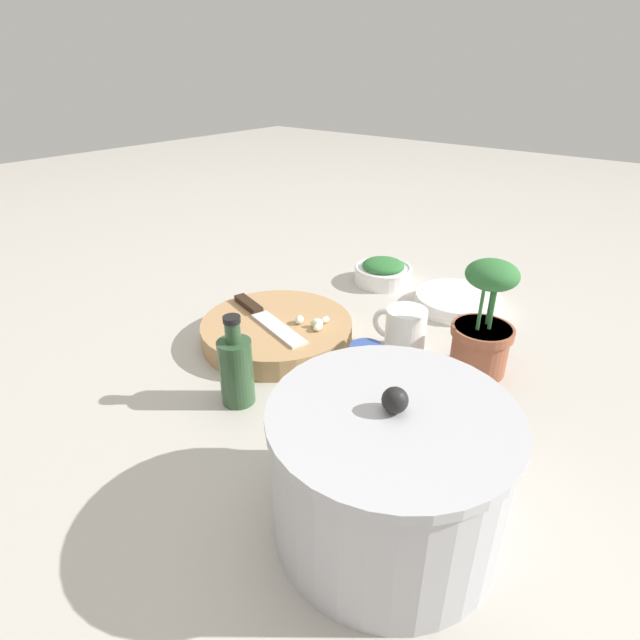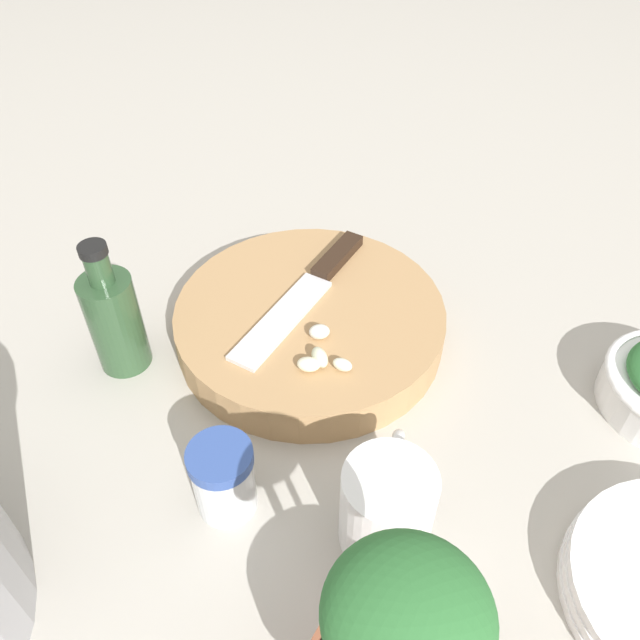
# 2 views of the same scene
# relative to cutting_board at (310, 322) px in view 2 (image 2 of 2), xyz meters

# --- Properties ---
(ground_plane) EXTENTS (5.00, 5.00, 0.00)m
(ground_plane) POSITION_rel_cutting_board_xyz_m (-0.08, 0.09, -0.02)
(ground_plane) COLOR #B2ADA3
(cutting_board) EXTENTS (0.29, 0.29, 0.04)m
(cutting_board) POSITION_rel_cutting_board_xyz_m (0.00, 0.00, 0.00)
(cutting_board) COLOR tan
(cutting_board) RESTS_ON ground_plane
(chef_knife) EXTENTS (0.09, 0.24, 0.01)m
(chef_knife) POSITION_rel_cutting_board_xyz_m (0.01, -0.03, 0.03)
(chef_knife) COLOR black
(chef_knife) RESTS_ON cutting_board
(garlic_cloves) EXTENTS (0.06, 0.07, 0.02)m
(garlic_cloves) POSITION_rel_cutting_board_xyz_m (-0.03, 0.07, 0.03)
(garlic_cloves) COLOR silver
(garlic_cloves) RESTS_ON cutting_board
(spice_jar) EXTENTS (0.06, 0.06, 0.08)m
(spice_jar) POSITION_rel_cutting_board_xyz_m (0.02, 0.22, 0.02)
(spice_jar) COLOR silver
(spice_jar) RESTS_ON ground_plane
(coffee_mug) EXTENTS (0.08, 0.11, 0.09)m
(coffee_mug) POSITION_rel_cutting_board_xyz_m (-0.12, 0.21, 0.02)
(coffee_mug) COLOR white
(coffee_mug) RESTS_ON ground_plane
(oil_bottle) EXTENTS (0.05, 0.05, 0.15)m
(oil_bottle) POSITION_rel_cutting_board_xyz_m (0.18, 0.09, 0.04)
(oil_bottle) COLOR #2D4C2D
(oil_bottle) RESTS_ON ground_plane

